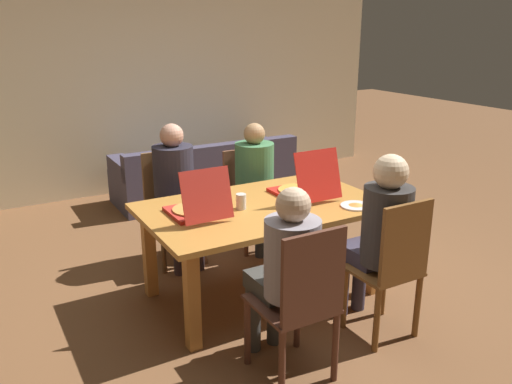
% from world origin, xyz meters
% --- Properties ---
extents(ground_plane, '(20.00, 20.00, 0.00)m').
position_xyz_m(ground_plane, '(0.00, 0.00, 0.00)').
color(ground_plane, brown).
extents(back_wall, '(7.11, 0.12, 2.97)m').
position_xyz_m(back_wall, '(0.00, 3.23, 1.48)').
color(back_wall, beige).
rests_on(back_wall, ground).
extents(dining_table, '(1.78, 1.09, 0.74)m').
position_xyz_m(dining_table, '(0.00, 0.00, 0.64)').
color(dining_table, '#BD7C33').
rests_on(dining_table, ground).
extents(chair_0, '(0.42, 0.39, 0.99)m').
position_xyz_m(chair_0, '(0.42, -0.96, 0.53)').
color(chair_0, brown).
rests_on(chair_0, ground).
extents(person_0, '(0.32, 0.52, 1.26)m').
position_xyz_m(person_0, '(0.42, -0.82, 0.74)').
color(person_0, '#3A3445').
rests_on(person_0, ground).
extents(chair_1, '(0.43, 0.46, 0.99)m').
position_xyz_m(chair_1, '(-0.35, -1.04, 0.54)').
color(chair_1, '#542F21').
rests_on(chair_1, ground).
extents(person_1, '(0.33, 0.53, 1.18)m').
position_xyz_m(person_1, '(-0.35, -0.88, 0.70)').
color(person_1, '#3D3C37').
rests_on(person_1, ground).
extents(chair_2, '(0.46, 0.45, 0.90)m').
position_xyz_m(chair_2, '(0.42, 0.96, 0.50)').
color(chair_2, brown).
rests_on(chair_2, ground).
extents(person_2, '(0.36, 0.50, 1.18)m').
position_xyz_m(person_2, '(0.42, 0.83, 0.71)').
color(person_2, '#373D41').
rests_on(person_2, ground).
extents(chair_3, '(0.44, 0.44, 0.97)m').
position_xyz_m(chair_3, '(-0.35, 1.01, 0.53)').
color(chair_3, brown).
rests_on(chair_3, ground).
extents(person_3, '(0.35, 0.50, 1.24)m').
position_xyz_m(person_3, '(-0.35, 0.87, 0.73)').
color(person_3, '#3E323C').
rests_on(person_3, ground).
extents(pizza_box_0, '(0.39, 0.50, 0.40)m').
position_xyz_m(pizza_box_0, '(0.39, 0.04, 0.79)').
color(pizza_box_0, red).
rests_on(pizza_box_0, dining_table).
extents(pizza_box_1, '(0.36, 0.45, 0.38)m').
position_xyz_m(pizza_box_1, '(-0.52, 0.04, 0.79)').
color(pizza_box_1, red).
rests_on(pizza_box_1, dining_table).
extents(plate_0, '(0.23, 0.23, 0.03)m').
position_xyz_m(plate_0, '(0.06, -0.33, 0.75)').
color(plate_0, white).
rests_on(plate_0, dining_table).
extents(plate_1, '(0.23, 0.23, 0.03)m').
position_xyz_m(plate_1, '(0.58, -0.38, 0.75)').
color(plate_1, white).
rests_on(plate_1, dining_table).
extents(drinking_glass_0, '(0.08, 0.08, 0.11)m').
position_xyz_m(drinking_glass_0, '(-0.18, 0.00, 0.80)').
color(drinking_glass_0, silver).
rests_on(drinking_glass_0, dining_table).
extents(drinking_glass_1, '(0.07, 0.07, 0.10)m').
position_xyz_m(drinking_glass_1, '(0.74, 0.29, 0.79)').
color(drinking_glass_1, silver).
rests_on(drinking_glass_1, dining_table).
extents(couch, '(2.17, 0.78, 0.71)m').
position_xyz_m(couch, '(0.63, 2.44, 0.26)').
color(couch, '#48435A').
rests_on(couch, ground).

